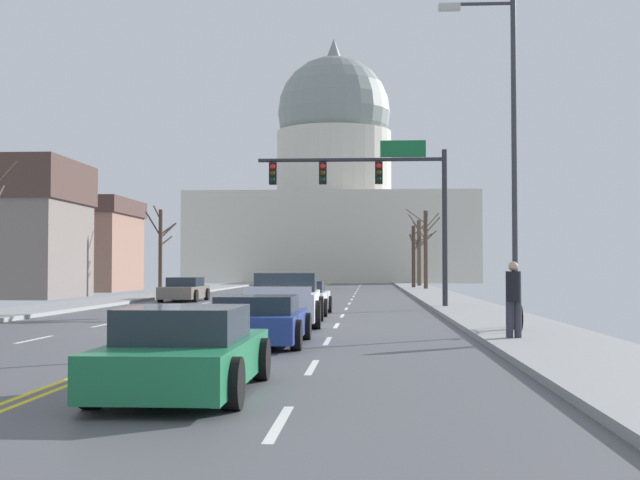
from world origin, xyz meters
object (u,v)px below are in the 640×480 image
(sedan_oncoming_00, at_px, (185,290))
(bicycle_parked, at_px, (516,316))
(pedestrian_00, at_px, (513,295))
(signal_gantry, at_px, (377,186))
(street_lamp_right, at_px, (505,135))
(sedan_near_00, at_px, (303,299))
(sedan_near_02, at_px, (260,321))
(sedan_near_03, at_px, (186,353))
(pickup_truck_near_01, at_px, (285,301))
(sedan_oncoming_01, at_px, (273,286))

(sedan_oncoming_00, relative_size, bicycle_parked, 2.59)
(pedestrian_00, bearing_deg, sedan_oncoming_00, 118.26)
(bicycle_parked, bearing_deg, signal_gantry, 104.42)
(street_lamp_right, relative_size, sedan_near_00, 1.96)
(street_lamp_right, relative_size, sedan_near_02, 2.00)
(street_lamp_right, distance_m, bicycle_parked, 4.64)
(pedestrian_00, bearing_deg, street_lamp_right, 84.31)
(sedan_near_00, relative_size, bicycle_parked, 2.46)
(sedan_near_02, xyz_separation_m, sedan_oncoming_00, (-7.13, 24.34, 0.05))
(street_lamp_right, xyz_separation_m, sedan_oncoming_00, (-13.06, 21.19, -4.54))
(sedan_near_03, relative_size, pedestrian_00, 2.53)
(sedan_near_00, height_order, sedan_near_02, sedan_near_00)
(sedan_near_00, bearing_deg, sedan_oncoming_00, 120.34)
(sedan_oncoming_00, bearing_deg, pickup_truck_near_01, -68.32)
(signal_gantry, xyz_separation_m, pickup_truck_near_01, (-2.87, -9.71, -4.41))
(signal_gantry, bearing_deg, pedestrian_00, -79.60)
(signal_gantry, relative_size, pedestrian_00, 4.63)
(signal_gantry, relative_size, sedan_oncoming_00, 1.73)
(sedan_near_03, height_order, sedan_oncoming_00, sedan_oncoming_00)
(sedan_near_03, distance_m, bicycle_parked, 12.08)
(street_lamp_right, bearing_deg, sedan_near_02, -152.09)
(sedan_near_00, height_order, sedan_oncoming_00, sedan_oncoming_00)
(sedan_oncoming_01, height_order, pedestrian_00, pedestrian_00)
(street_lamp_right, xyz_separation_m, pedestrian_00, (-0.26, -2.61, -4.03))
(sedan_oncoming_01, bearing_deg, sedan_near_02, -83.84)
(signal_gantry, height_order, bicycle_parked, signal_gantry)
(sedan_near_03, bearing_deg, street_lamp_right, 60.01)
(signal_gantry, bearing_deg, street_lamp_right, -76.54)
(sedan_near_00, xyz_separation_m, sedan_near_03, (-0.05, -19.38, -0.03))
(pickup_truck_near_01, xyz_separation_m, bicycle_parked, (6.29, -3.58, -0.22))
(sedan_near_02, distance_m, sedan_near_03, 7.22)
(pickup_truck_near_01, xyz_separation_m, sedan_oncoming_00, (-7.01, 17.62, -0.13))
(sedan_near_03, xyz_separation_m, sedan_oncoming_01, (-3.77, 42.64, -0.00))
(sedan_near_00, xyz_separation_m, pedestrian_00, (5.67, -11.63, 0.51))
(pickup_truck_near_01, distance_m, sedan_near_03, 13.94)
(street_lamp_right, height_order, sedan_near_03, street_lamp_right)
(signal_gantry, height_order, sedan_near_03, signal_gantry)
(pedestrian_00, bearing_deg, bicycle_parked, 79.06)
(street_lamp_right, height_order, pickup_truck_near_01, street_lamp_right)
(sedan_near_00, height_order, pedestrian_00, pedestrian_00)
(pedestrian_00, height_order, bicycle_parked, pedestrian_00)
(street_lamp_right, bearing_deg, signal_gantry, 103.46)
(sedan_oncoming_00, distance_m, sedan_oncoming_01, 11.57)
(street_lamp_right, distance_m, sedan_near_02, 8.13)
(street_lamp_right, xyz_separation_m, bicycle_parked, (0.24, -0.01, -4.63))
(sedan_oncoming_00, bearing_deg, pedestrian_00, -61.74)
(sedan_near_00, height_order, sedan_near_03, sedan_near_00)
(sedan_oncoming_00, relative_size, pedestrian_00, 2.68)
(sedan_near_02, xyz_separation_m, sedan_near_03, (-0.05, -7.22, 0.02))
(sedan_near_03, bearing_deg, sedan_oncoming_01, 95.05)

